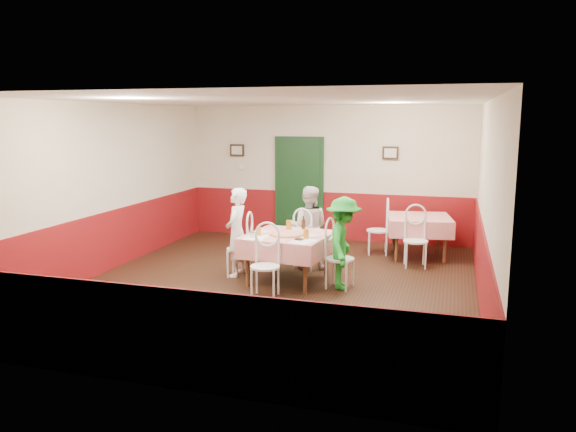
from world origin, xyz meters
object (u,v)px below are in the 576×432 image
(chair_second_a, at_px, (378,231))
(glass_c, at_px, (289,225))
(chair_far, at_px, (307,243))
(chair_near, at_px, (265,267))
(diner_right, at_px, (343,243))
(main_table, at_px, (288,258))
(chair_second_b, at_px, (416,241))
(glass_b, at_px, (306,234))
(wallet, at_px, (299,239))
(chair_left, at_px, (240,249))
(diner_left, at_px, (237,232))
(beer_bottle, at_px, (303,224))
(pizza, at_px, (287,234))
(second_table, at_px, (418,237))
(glass_a, at_px, (259,231))
(chair_right, at_px, (340,259))
(diner_far, at_px, (308,227))

(chair_second_a, bearing_deg, glass_c, -42.70)
(chair_far, xyz_separation_m, chair_near, (-0.18, -1.69, 0.00))
(diner_right, bearing_deg, chair_far, 33.72)
(main_table, xyz_separation_m, chair_near, (-0.09, -0.85, 0.08))
(chair_second_a, xyz_separation_m, chair_second_b, (0.75, -0.75, 0.00))
(chair_far, height_order, chair_second_a, same)
(glass_b, height_order, wallet, glass_b)
(wallet, bearing_deg, chair_left, 164.77)
(chair_far, relative_size, diner_left, 0.62)
(diner_left, bearing_deg, wallet, 67.02)
(main_table, bearing_deg, diner_right, -6.14)
(chair_far, relative_size, beer_bottle, 4.40)
(chair_second_b, relative_size, wallet, 8.18)
(chair_second_b, height_order, diner_left, diner_left)
(chair_second_b, bearing_deg, diner_right, -130.67)
(main_table, distance_m, chair_left, 0.85)
(pizza, distance_m, diner_left, 0.91)
(second_table, distance_m, glass_c, 2.73)
(glass_a, height_order, diner_right, diner_right)
(second_table, height_order, chair_left, chair_left)
(second_table, distance_m, chair_right, 2.53)
(pizza, relative_size, glass_a, 3.79)
(beer_bottle, relative_size, wallet, 1.86)
(chair_right, relative_size, chair_second_a, 1.00)
(main_table, relative_size, chair_second_b, 1.36)
(chair_second_a, height_order, diner_right, diner_right)
(pizza, bearing_deg, wallet, -46.91)
(chair_right, bearing_deg, diner_left, 92.53)
(second_table, xyz_separation_m, chair_second_a, (-0.75, 0.00, 0.08))
(chair_right, xyz_separation_m, diner_left, (-1.74, 0.19, 0.27))
(main_table, relative_size, chair_second_a, 1.36)
(chair_left, relative_size, glass_b, 6.10)
(diner_far, bearing_deg, chair_second_a, -133.30)
(glass_b, height_order, glass_c, same)
(chair_left, height_order, chair_near, same)
(glass_c, xyz_separation_m, diner_far, (0.20, 0.50, -0.13))
(chair_left, height_order, glass_c, glass_c)
(second_table, relative_size, chair_near, 1.24)
(beer_bottle, bearing_deg, wallet, -79.70)
(chair_far, height_order, glass_b, glass_b)
(glass_a, bearing_deg, chair_second_a, 58.32)
(chair_right, bearing_deg, chair_second_b, -23.95)
(second_table, bearing_deg, diner_far, -142.69)
(glass_a, bearing_deg, second_table, 47.26)
(chair_near, bearing_deg, pizza, 77.13)
(chair_near, relative_size, glass_a, 6.82)
(chair_right, xyz_separation_m, glass_a, (-1.25, -0.12, 0.38))
(pizza, xyz_separation_m, beer_bottle, (0.14, 0.46, 0.09))
(chair_right, relative_size, wallet, 8.18)
(chair_right, height_order, glass_a, chair_right)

